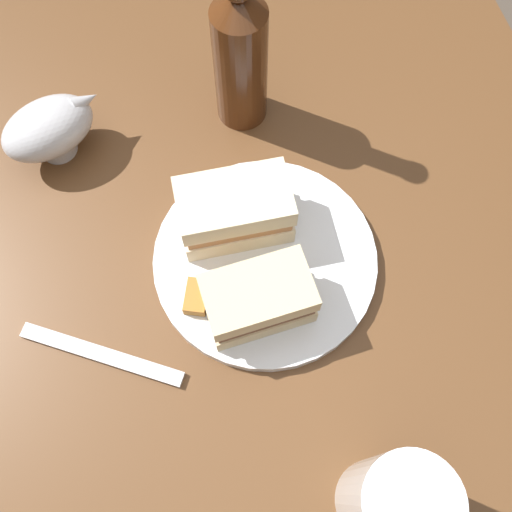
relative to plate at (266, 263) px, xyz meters
name	(u,v)px	position (x,y,z in m)	size (l,w,h in m)	color
ground_plane	(251,384)	(0.00, -0.02, -0.75)	(6.00, 6.00, 0.00)	#4C4238
dining_table	(249,346)	(0.00, -0.02, -0.38)	(1.22, 0.85, 0.74)	brown
plate	(266,263)	(0.00, 0.00, 0.00)	(0.25, 0.25, 0.01)	white
sandwich_half_left	(238,210)	(-0.05, -0.02, 0.04)	(0.07, 0.12, 0.07)	beige
sandwich_half_right	(258,299)	(0.05, -0.02, 0.04)	(0.07, 0.11, 0.06)	beige
potato_wedge_front	(197,297)	(0.02, -0.08, 0.01)	(0.04, 0.02, 0.02)	#AD702D
potato_wedge_middle	(244,290)	(0.03, -0.03, 0.02)	(0.04, 0.02, 0.02)	#AD702D
potato_wedge_back	(208,232)	(-0.05, -0.05, 0.02)	(0.04, 0.02, 0.02)	#B77F33
pint_glass	(390,502)	(0.26, 0.04, 0.06)	(0.08, 0.08, 0.15)	white
gravy_boat	(49,128)	(-0.21, -0.20, 0.04)	(0.11, 0.13, 0.07)	#B7B7BC
cider_bottle	(240,53)	(-0.21, 0.02, 0.09)	(0.06, 0.06, 0.26)	#47230F
fork	(102,355)	(0.06, -0.19, 0.00)	(0.18, 0.02, 0.01)	silver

